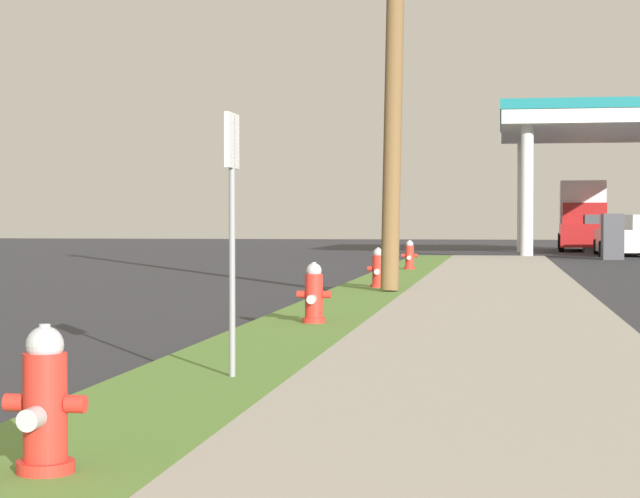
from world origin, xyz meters
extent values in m
cylinder|color=red|center=(0.82, 4.29, 0.15)|extent=(0.29, 0.29, 0.06)
cylinder|color=red|center=(0.82, 4.29, 0.42)|extent=(0.22, 0.22, 0.60)
sphere|color=#B2B2B7|center=(0.82, 4.29, 0.76)|extent=(0.19, 0.19, 0.19)
cylinder|color=#B2B2B7|center=(0.82, 4.29, 0.84)|extent=(0.06, 0.06, 0.05)
cylinder|color=red|center=(0.66, 4.29, 0.47)|extent=(0.10, 0.09, 0.09)
cylinder|color=red|center=(0.98, 4.29, 0.47)|extent=(0.10, 0.09, 0.09)
cylinder|color=#B2B2B7|center=(0.82, 4.12, 0.42)|extent=(0.11, 0.12, 0.11)
cylinder|color=red|center=(0.80, 12.76, 0.15)|extent=(0.29, 0.29, 0.06)
cylinder|color=red|center=(0.80, 12.76, 0.42)|extent=(0.22, 0.22, 0.60)
sphere|color=#B2B2B7|center=(0.80, 12.76, 0.76)|extent=(0.19, 0.19, 0.19)
cylinder|color=#B2B2B7|center=(0.80, 12.76, 0.84)|extent=(0.06, 0.06, 0.05)
cylinder|color=red|center=(0.64, 12.76, 0.47)|extent=(0.10, 0.09, 0.09)
cylinder|color=red|center=(0.96, 12.76, 0.47)|extent=(0.10, 0.09, 0.09)
cylinder|color=#B2B2B7|center=(0.80, 12.59, 0.42)|extent=(0.11, 0.12, 0.11)
cylinder|color=red|center=(0.80, 20.28, 0.15)|extent=(0.29, 0.29, 0.06)
cylinder|color=red|center=(0.80, 20.28, 0.42)|extent=(0.22, 0.22, 0.60)
sphere|color=#B2B2B7|center=(0.80, 20.28, 0.76)|extent=(0.19, 0.19, 0.19)
cylinder|color=#B2B2B7|center=(0.80, 20.28, 0.84)|extent=(0.06, 0.06, 0.05)
cylinder|color=red|center=(0.64, 20.28, 0.47)|extent=(0.10, 0.09, 0.09)
cylinder|color=red|center=(0.96, 20.28, 0.47)|extent=(0.10, 0.09, 0.09)
cylinder|color=#B2B2B7|center=(0.80, 20.11, 0.42)|extent=(0.11, 0.12, 0.11)
cylinder|color=red|center=(0.77, 28.29, 0.15)|extent=(0.29, 0.29, 0.06)
cylinder|color=red|center=(0.77, 28.29, 0.42)|extent=(0.22, 0.22, 0.60)
sphere|color=#B2B2B7|center=(0.77, 28.29, 0.76)|extent=(0.19, 0.19, 0.19)
cylinder|color=#B2B2B7|center=(0.77, 28.29, 0.84)|extent=(0.06, 0.06, 0.05)
cylinder|color=red|center=(0.61, 28.29, 0.47)|extent=(0.10, 0.09, 0.09)
cylinder|color=red|center=(0.93, 28.29, 0.47)|extent=(0.10, 0.09, 0.09)
cylinder|color=#B2B2B7|center=(0.77, 28.12, 0.42)|extent=(0.11, 0.12, 0.11)
cylinder|color=brown|center=(1.18, 19.45, 4.72)|extent=(0.48, 1.07, 9.20)
cylinder|color=gray|center=(0.93, 7.87, 1.17)|extent=(0.05, 0.05, 2.10)
cube|color=white|center=(0.93, 7.87, 2.02)|extent=(0.04, 0.36, 0.44)
cylinder|color=silver|center=(3.99, 39.97, 2.35)|extent=(0.44, 0.44, 4.70)
cylinder|color=silver|center=(3.99, 48.86, 2.35)|extent=(0.44, 0.44, 4.70)
cube|color=white|center=(6.92, 44.41, 4.95)|extent=(7.67, 10.69, 0.50)
cube|color=#197A7F|center=(6.92, 44.41, 5.38)|extent=(7.77, 10.79, 0.36)
cube|color=#47474C|center=(6.92, 39.97, 0.80)|extent=(0.70, 1.10, 1.60)
cube|color=#47474C|center=(6.92, 48.86, 0.80)|extent=(0.70, 1.10, 1.60)
cube|color=white|center=(7.70, 44.41, 0.59)|extent=(1.92, 4.54, 0.85)
cube|color=white|center=(7.69, 44.19, 1.29)|extent=(1.65, 2.06, 0.56)
cylinder|color=black|center=(6.87, 46.13, 0.30)|extent=(0.23, 0.60, 0.60)
cylinder|color=black|center=(6.80, 42.73, 0.30)|extent=(0.23, 0.60, 0.60)
cube|color=red|center=(6.70, 51.47, 0.71)|extent=(2.25, 6.47, 1.00)
cube|color=white|center=(6.73, 52.24, 2.16)|extent=(2.12, 4.04, 1.90)
cube|color=red|center=(6.61, 49.42, 1.66)|extent=(1.92, 2.12, 0.90)
cylinder|color=black|center=(7.54, 48.78, 0.38)|extent=(0.25, 0.77, 0.76)
cylinder|color=black|center=(5.64, 48.86, 0.38)|extent=(0.25, 0.77, 0.76)
cylinder|color=black|center=(7.75, 54.08, 0.38)|extent=(0.25, 0.77, 0.76)
cylinder|color=black|center=(5.85, 54.16, 0.38)|extent=(0.25, 0.77, 0.76)
camera|label=1|loc=(3.07, -1.15, 1.39)|focal=64.61mm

